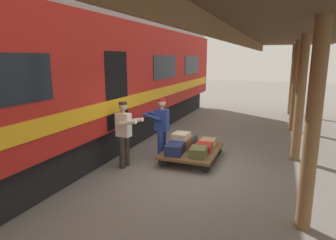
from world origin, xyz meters
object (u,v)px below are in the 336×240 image
(suitcase_cream_canvas, at_px, (181,136))
(train_car, at_px, (70,84))
(suitcase_red_plastic, at_px, (203,147))
(suitcase_slate_roller, at_px, (187,139))
(suitcase_tan_vintage, at_px, (208,142))
(luggage_cart, at_px, (192,151))
(suitcase_olive_duffel, at_px, (198,152))
(porter_in_overalls, at_px, (161,127))
(porter_by_door, at_px, (124,132))
(suitcase_navy_fabric, at_px, (175,149))
(suitcase_brown_leather, at_px, (181,143))

(suitcase_cream_canvas, bearing_deg, train_car, 13.86)
(suitcase_red_plastic, distance_m, suitcase_slate_roller, 0.83)
(suitcase_slate_roller, bearing_deg, train_car, 22.96)
(train_car, bearing_deg, suitcase_tan_vintage, -160.66)
(luggage_cart, bearing_deg, suitcase_olive_duffel, 120.63)
(suitcase_slate_roller, height_order, porter_in_overalls, porter_in_overalls)
(luggage_cart, xyz_separation_m, porter_by_door, (1.47, 1.13, 0.66))
(train_car, bearing_deg, porter_by_door, 168.78)
(train_car, bearing_deg, suitcase_slate_roller, -157.04)
(train_car, distance_m, porter_in_overalls, 2.82)
(train_car, bearing_deg, suitcase_navy_fabric, -175.80)
(suitcase_brown_leather, distance_m, suitcase_cream_canvas, 0.22)
(suitcase_slate_roller, height_order, suitcase_brown_leather, suitcase_brown_leather)
(suitcase_tan_vintage, xyz_separation_m, suitcase_navy_fabric, (0.63, 1.07, 0.05))
(train_car, distance_m, suitcase_red_plastic, 4.10)
(suitcase_tan_vintage, height_order, suitcase_navy_fabric, suitcase_navy_fabric)
(porter_in_overalls, relative_size, porter_by_door, 1.00)
(suitcase_red_plastic, distance_m, suitcase_navy_fabric, 0.83)
(suitcase_tan_vintage, bearing_deg, suitcase_brown_leather, 40.18)
(suitcase_cream_canvas, bearing_deg, suitcase_red_plastic, -179.26)
(suitcase_navy_fabric, xyz_separation_m, porter_in_overalls, (0.51, -0.29, 0.48))
(train_car, height_order, suitcase_slate_roller, train_car)
(suitcase_slate_roller, height_order, suitcase_cream_canvas, suitcase_cream_canvas)
(suitcase_slate_roller, distance_m, suitcase_cream_canvas, 0.59)
(train_car, bearing_deg, suitcase_brown_leather, -166.04)
(suitcase_red_plastic, xyz_separation_m, suitcase_navy_fabric, (0.63, 0.53, 0.05))
(suitcase_navy_fabric, bearing_deg, train_car, 4.20)
(luggage_cart, relative_size, suitcase_cream_canvas, 3.96)
(luggage_cart, height_order, suitcase_olive_duffel, suitcase_olive_duffel)
(suitcase_tan_vintage, xyz_separation_m, porter_in_overalls, (1.14, 0.77, 0.52))
(luggage_cart, bearing_deg, train_car, 12.69)
(suitcase_brown_leather, height_order, suitcase_cream_canvas, suitcase_cream_canvas)
(suitcase_slate_roller, bearing_deg, suitcase_navy_fabric, 90.00)
(train_car, height_order, suitcase_brown_leather, train_car)
(train_car, xyz_separation_m, luggage_cart, (-3.36, -0.76, -1.80))
(suitcase_slate_roller, bearing_deg, porter_in_overalls, 56.53)
(suitcase_tan_vintage, height_order, suitcase_olive_duffel, suitcase_olive_duffel)
(suitcase_cream_canvas, bearing_deg, luggage_cart, -178.55)
(suitcase_tan_vintage, bearing_deg, porter_by_door, 42.94)
(porter_by_door, bearing_deg, suitcase_navy_fabric, -152.67)
(suitcase_brown_leather, relative_size, porter_by_door, 0.30)
(suitcase_red_plastic, relative_size, suitcase_slate_roller, 1.16)
(suitcase_red_plastic, xyz_separation_m, suitcase_tan_vintage, (0.00, -0.53, 0.00))
(suitcase_navy_fabric, distance_m, porter_in_overalls, 0.76)
(porter_by_door, bearing_deg, train_car, -11.22)
(suitcase_olive_duffel, bearing_deg, luggage_cart, -59.37)
(luggage_cart, height_order, suitcase_slate_roller, suitcase_slate_roller)
(suitcase_brown_leather, xyz_separation_m, porter_by_door, (1.16, 1.13, 0.48))
(suitcase_slate_roller, relative_size, suitcase_olive_duffel, 0.97)
(suitcase_red_plastic, distance_m, porter_in_overalls, 1.28)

